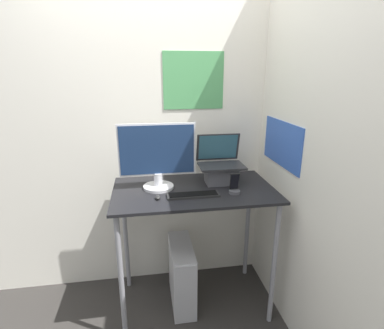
% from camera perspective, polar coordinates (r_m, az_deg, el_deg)
% --- Properties ---
extents(wall_back, '(6.00, 0.06, 2.60)m').
position_cam_1_polar(wall_back, '(2.41, -1.22, 6.43)').
color(wall_back, silver).
rests_on(wall_back, ground_plane).
extents(wall_side_right, '(0.06, 6.00, 2.60)m').
position_cam_1_polar(wall_side_right, '(1.93, 21.45, 2.50)').
color(wall_side_right, silver).
rests_on(wall_side_right, ground_plane).
extents(desk, '(1.13, 0.65, 0.96)m').
position_cam_1_polar(desk, '(2.16, 0.38, -7.73)').
color(desk, black).
rests_on(desk, ground_plane).
extents(laptop, '(0.33, 0.26, 0.35)m').
position_cam_1_polar(laptop, '(2.21, 5.53, -0.95)').
color(laptop, '#4C4C51').
rests_on(laptop, desk).
extents(monitor, '(0.53, 0.21, 0.46)m').
position_cam_1_polar(monitor, '(2.07, -6.60, 1.18)').
color(monitor, silver).
rests_on(monitor, desk).
extents(keyboard, '(0.35, 0.10, 0.02)m').
position_cam_1_polar(keyboard, '(1.99, 0.23, -5.80)').
color(keyboard, black).
rests_on(keyboard, desk).
extents(mouse, '(0.03, 0.05, 0.02)m').
position_cam_1_polar(mouse, '(1.95, -6.55, -6.25)').
color(mouse, '#262626').
rests_on(mouse, desk).
extents(cell_phone, '(0.08, 0.08, 0.14)m').
position_cam_1_polar(cell_phone, '(2.05, 8.10, -4.44)').
color(cell_phone, '#4C4C51').
rests_on(cell_phone, desk).
extents(computer_tower, '(0.17, 0.46, 0.50)m').
position_cam_1_polar(computer_tower, '(2.47, -1.94, -20.17)').
color(computer_tower, silver).
rests_on(computer_tower, ground_plane).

